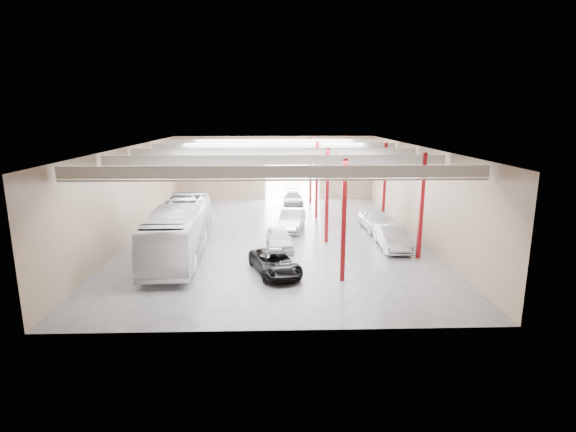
{
  "coord_description": "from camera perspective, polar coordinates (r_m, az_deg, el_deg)",
  "views": [
    {
      "loc": [
        -0.09,
        -34.29,
        9.37
      ],
      "look_at": [
        0.91,
        -2.78,
        2.2
      ],
      "focal_mm": 28.0,
      "sensor_mm": 36.0,
      "label": 1
    }
  ],
  "objects": [
    {
      "name": "car_row_a",
      "position": [
        31.96,
        -1.13,
        -2.84
      ],
      "size": [
        2.14,
        4.52,
        1.49
      ],
      "primitive_type": "imported",
      "rotation": [
        0.0,
        0.0,
        0.09
      ],
      "color": "silver",
      "rests_on": "ground"
    },
    {
      "name": "car_row_b",
      "position": [
        37.0,
        0.48,
        -0.52
      ],
      "size": [
        2.64,
        5.33,
        1.68
      ],
      "primitive_type": "imported",
      "rotation": [
        0.0,
        0.0,
        -0.18
      ],
      "color": "#ADADB2",
      "rests_on": "ground"
    },
    {
      "name": "depot_shell",
      "position": [
        35.05,
        -1.45,
        5.61
      ],
      "size": [
        22.12,
        32.12,
        7.06
      ],
      "color": "#4D4D52",
      "rests_on": "ground"
    },
    {
      "name": "car_right_near",
      "position": [
        32.77,
        13.1,
        -2.64
      ],
      "size": [
        1.83,
        5.05,
        1.66
      ],
      "primitive_type": "imported",
      "rotation": [
        0.0,
        0.0,
        -0.02
      ],
      "color": "#AAABAF",
      "rests_on": "ground"
    },
    {
      "name": "car_row_c",
      "position": [
        47.13,
        0.64,
        2.25
      ],
      "size": [
        2.11,
        5.06,
        1.46
      ],
      "primitive_type": "imported",
      "rotation": [
        0.0,
        0.0,
        -0.01
      ],
      "color": "slate",
      "rests_on": "ground"
    },
    {
      "name": "car_right_far",
      "position": [
        37.84,
        11.04,
        -0.45
      ],
      "size": [
        2.31,
        5.07,
        1.69
      ],
      "primitive_type": "imported",
      "rotation": [
        0.0,
        0.0,
        0.06
      ],
      "color": "silver",
      "rests_on": "ground"
    },
    {
      "name": "coach_bus",
      "position": [
        31.0,
        -13.62,
        -1.76
      ],
      "size": [
        3.44,
        12.77,
        3.53
      ],
      "primitive_type": "imported",
      "rotation": [
        0.0,
        0.0,
        0.04
      ],
      "color": "white",
      "rests_on": "ground"
    },
    {
      "name": "black_sedan",
      "position": [
        27.01,
        -1.66,
        -5.95
      ],
      "size": [
        3.61,
        5.36,
        1.36
      ],
      "primitive_type": "imported",
      "rotation": [
        0.0,
        0.0,
        0.3
      ],
      "color": "black",
      "rests_on": "ground"
    }
  ]
}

